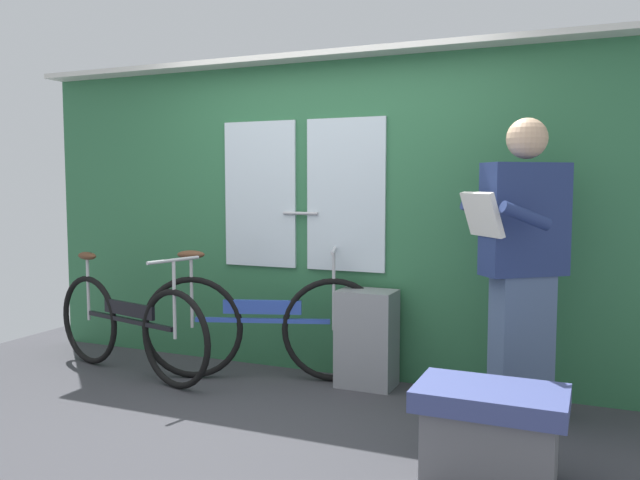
% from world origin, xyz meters
% --- Properties ---
extents(ground_plane, '(6.00, 3.85, 0.04)m').
position_xyz_m(ground_plane, '(0.00, 0.00, -0.02)').
color(ground_plane, '#38383D').
extents(train_door_wall, '(5.00, 0.28, 2.33)m').
position_xyz_m(train_door_wall, '(-0.01, 1.12, 1.22)').
color(train_door_wall, '#2D6B42').
rests_on(train_door_wall, ground_plane).
extents(bicycle_near_door, '(1.69, 0.68, 0.96)m').
position_xyz_m(bicycle_near_door, '(-0.37, 0.74, 0.40)').
color(bicycle_near_door, black).
rests_on(bicycle_near_door, ground_plane).
extents(bicycle_leaning_behind, '(1.67, 0.57, 0.90)m').
position_xyz_m(bicycle_leaning_behind, '(-1.32, 0.46, 0.37)').
color(bicycle_leaning_behind, black).
rests_on(bicycle_leaning_behind, ground_plane).
extents(passenger_reading_newspaper, '(0.64, 0.62, 1.79)m').
position_xyz_m(passenger_reading_newspaper, '(1.43, 0.64, 0.95)').
color(passenger_reading_newspaper, slate).
rests_on(passenger_reading_newspaper, ground_plane).
extents(trash_bin_by_wall, '(0.39, 0.28, 0.68)m').
position_xyz_m(trash_bin_by_wall, '(0.38, 0.91, 0.34)').
color(trash_bin_by_wall, gray).
rests_on(trash_bin_by_wall, ground_plane).
extents(bench_seat_corner, '(0.70, 0.44, 0.45)m').
position_xyz_m(bench_seat_corner, '(1.39, -0.22, 0.24)').
color(bench_seat_corner, '#3D477F').
rests_on(bench_seat_corner, ground_plane).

